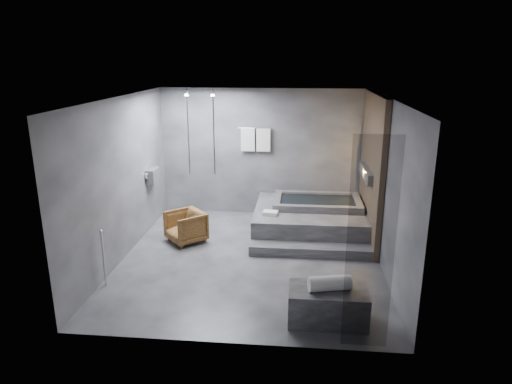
# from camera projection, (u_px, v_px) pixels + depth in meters

# --- Properties ---
(room) EXTENTS (5.00, 5.04, 2.82)m
(room) POSITION_uv_depth(u_px,v_px,m) (275.00, 161.00, 7.79)
(room) COLOR #303033
(room) RESTS_ON ground
(tub_deck) EXTENTS (2.20, 2.00, 0.50)m
(tub_deck) POSITION_uv_depth(u_px,v_px,m) (309.00, 219.00, 9.30)
(tub_deck) COLOR #353538
(tub_deck) RESTS_ON ground
(tub_step) EXTENTS (2.20, 0.36, 0.18)m
(tub_step) POSITION_uv_depth(u_px,v_px,m) (310.00, 250.00, 8.22)
(tub_step) COLOR #353538
(tub_step) RESTS_ON ground
(concrete_bench) EXTENTS (1.05, 0.58, 0.47)m
(concrete_bench) POSITION_uv_depth(u_px,v_px,m) (328.00, 305.00, 6.12)
(concrete_bench) COLOR #2F2F31
(concrete_bench) RESTS_ON ground
(driftwood_chair) EXTENTS (0.92, 0.92, 0.60)m
(driftwood_chair) POSITION_uv_depth(u_px,v_px,m) (186.00, 227.00, 8.76)
(driftwood_chair) COLOR #412710
(driftwood_chair) RESTS_ON ground
(rolled_towel) EXTENTS (0.59, 0.32, 0.20)m
(rolled_towel) POSITION_uv_depth(u_px,v_px,m) (330.00, 283.00, 6.00)
(rolled_towel) COLOR white
(rolled_towel) RESTS_ON concrete_bench
(deck_towel) EXTENTS (0.30, 0.24, 0.07)m
(deck_towel) POSITION_uv_depth(u_px,v_px,m) (270.00, 213.00, 8.81)
(deck_towel) COLOR silver
(deck_towel) RESTS_ON tub_deck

